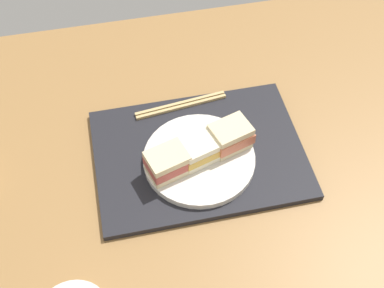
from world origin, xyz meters
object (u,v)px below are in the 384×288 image
at_px(sandwich_plate, 199,159).
at_px(sandwich_near, 230,136).
at_px(chopsticks_pair, 181,105).
at_px(sandwich_middle, 199,150).
at_px(sandwich_far, 167,163).

relative_size(sandwich_plate, sandwich_near, 2.38).
relative_size(sandwich_near, chopsticks_pair, 0.46).
distance_m(sandwich_plate, sandwich_near, 0.08).
xyz_separation_m(sandwich_plate, sandwich_middle, (0.00, -0.00, 0.03)).
distance_m(sandwich_near, chopsticks_pair, 0.16).
bearing_deg(sandwich_plate, sandwich_middle, -90.00).
bearing_deg(sandwich_middle, sandwich_near, -164.43).
height_order(sandwich_middle, sandwich_far, sandwich_far).
height_order(sandwich_plate, sandwich_near, sandwich_near).
bearing_deg(sandwich_near, sandwich_plate, 15.57).
bearing_deg(chopsticks_pair, sandwich_near, 118.83).
relative_size(sandwich_plate, sandwich_far, 2.47).
height_order(sandwich_near, sandwich_middle, sandwich_near).
distance_m(sandwich_plate, chopsticks_pair, 0.16).
height_order(sandwich_near, sandwich_far, sandwich_near).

